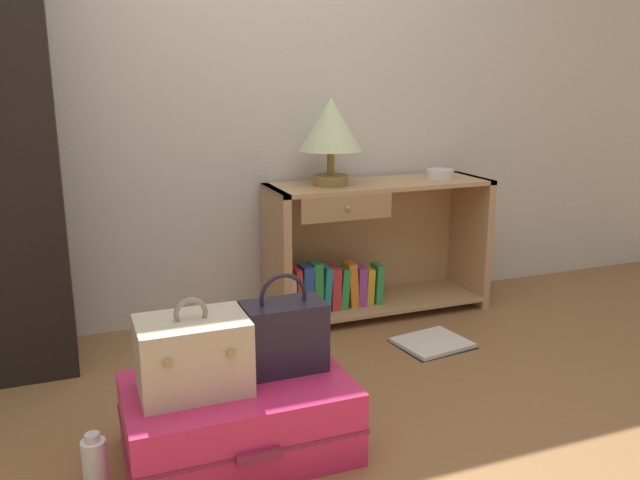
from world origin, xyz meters
name	(u,v)px	position (x,y,z in m)	size (l,w,h in m)	color
ground_plane	(320,470)	(0.00, 0.00, 0.00)	(9.00, 9.00, 0.00)	olive
back_wall	(206,58)	(0.00, 1.50, 1.30)	(6.40, 0.10, 2.60)	beige
bookshelf	(368,250)	(0.75, 1.25, 0.34)	(1.15, 0.39, 0.70)	tan
table_lamp	(331,127)	(0.54, 1.24, 0.98)	(0.31, 0.31, 0.42)	olive
bowl	(440,174)	(1.16, 1.24, 0.72)	(0.14, 0.14, 0.05)	silver
suitcase_large	(239,418)	(-0.21, 0.19, 0.13)	(0.73, 0.49, 0.25)	#DB2860
train_case	(193,355)	(-0.35, 0.20, 0.37)	(0.34, 0.25, 0.31)	beige
handbag	(284,335)	(-0.04, 0.24, 0.38)	(0.27, 0.16, 0.34)	#231E2D
bottle	(95,465)	(-0.67, 0.15, 0.09)	(0.07, 0.07, 0.19)	white
open_book_on_floor	(432,343)	(0.85, 0.74, 0.01)	(0.36, 0.31, 0.02)	white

